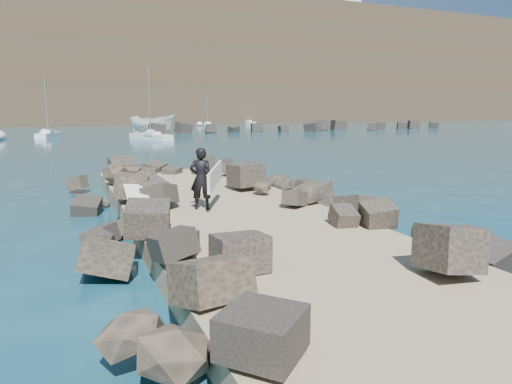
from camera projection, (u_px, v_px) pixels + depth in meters
ground at (242, 237)px, 13.18m from camera, size 800.00×800.00×0.00m
jetty at (272, 246)px, 11.32m from camera, size 6.00×26.00×0.60m
riprap_left at (150, 247)px, 10.61m from camera, size 2.60×22.00×1.00m
riprap_right at (357, 222)px, 12.86m from camera, size 2.60×22.00×1.00m
breakwater_secondary at (316, 127)px, 76.36m from camera, size 52.00×4.00×1.20m
headland at (101, 73)px, 158.83m from camera, size 360.00×140.00×32.00m
surfboard_resting at (136, 194)px, 14.15m from camera, size 0.77×2.63×0.09m
boat_imported at (152, 124)px, 71.70m from camera, size 7.50×4.91×2.71m
surfer_with_board at (203, 178)px, 13.97m from camera, size 1.44×2.13×1.91m
radome at (347, 12)px, 189.99m from camera, size 12.19×12.19×19.30m
sailboat_d at (207, 125)px, 95.44m from camera, size 2.88×6.27×7.49m
sailboat_b at (49, 135)px, 58.51m from camera, size 3.14×6.45×7.69m
sailboat_f at (248, 123)px, 108.87m from camera, size 2.50×5.26×6.42m
sailboat_c at (151, 136)px, 55.17m from camera, size 4.21×7.44×8.85m
headland_buildings at (121, 16)px, 151.18m from camera, size 137.50×30.50×5.00m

